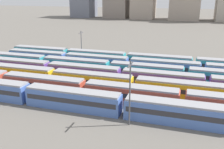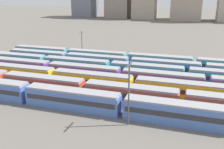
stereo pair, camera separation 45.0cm
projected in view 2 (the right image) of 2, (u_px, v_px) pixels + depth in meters
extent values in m
plane|color=#666059|center=(34.00, 74.00, 66.53)|extent=(600.00, 600.00, 0.00)
cube|color=#4C70BC|center=(72.00, 100.00, 46.51)|extent=(18.00, 3.00, 3.40)
cube|color=#2D2D33|center=(72.00, 98.00, 46.39)|extent=(17.20, 3.06, 0.90)
cube|color=#939399|center=(72.00, 90.00, 45.94)|extent=(17.60, 2.70, 0.35)
cube|color=#4C70BC|center=(179.00, 114.00, 41.11)|extent=(18.00, 3.00, 3.40)
cube|color=#2D2D33|center=(179.00, 112.00, 40.98)|extent=(17.20, 3.06, 0.90)
cube|color=#939399|center=(180.00, 104.00, 40.53)|extent=(17.60, 2.70, 0.35)
cube|color=#BC4C38|center=(44.00, 85.00, 53.87)|extent=(18.00, 3.00, 3.40)
cube|color=#2D2D33|center=(43.00, 83.00, 53.75)|extent=(17.20, 3.06, 0.90)
cube|color=#939399|center=(43.00, 77.00, 53.30)|extent=(17.60, 2.70, 0.35)
cube|color=#BC4C38|center=(131.00, 96.00, 48.46)|extent=(18.00, 3.00, 3.40)
cube|color=#2D2D33|center=(131.00, 94.00, 48.34)|extent=(17.20, 3.06, 0.90)
cube|color=#939399|center=(131.00, 86.00, 47.89)|extent=(17.60, 2.70, 0.35)
cube|color=yellow|center=(19.00, 74.00, 61.45)|extent=(18.00, 3.00, 3.40)
cube|color=#2D2D33|center=(19.00, 72.00, 61.32)|extent=(17.20, 3.06, 0.90)
cube|color=#939399|center=(18.00, 66.00, 60.87)|extent=(17.60, 2.70, 0.35)
cube|color=yellow|center=(92.00, 82.00, 56.04)|extent=(18.00, 3.00, 3.40)
cube|color=#2D2D33|center=(92.00, 80.00, 55.91)|extent=(17.20, 3.06, 0.90)
cube|color=#939399|center=(92.00, 74.00, 55.46)|extent=(17.60, 2.70, 0.35)
cube|color=yellow|center=(180.00, 91.00, 50.63)|extent=(18.00, 3.00, 3.40)
cube|color=#2D2D33|center=(180.00, 89.00, 50.50)|extent=(17.20, 3.06, 0.90)
cube|color=#939399|center=(181.00, 82.00, 50.05)|extent=(17.60, 2.70, 0.35)
cube|color=#6B429E|center=(18.00, 67.00, 67.38)|extent=(18.00, 3.00, 3.40)
cube|color=#2D2D33|center=(18.00, 65.00, 67.25)|extent=(17.20, 3.06, 0.90)
cube|color=#939399|center=(17.00, 60.00, 66.80)|extent=(17.60, 2.70, 0.35)
cube|color=#6B429E|center=(84.00, 73.00, 61.97)|extent=(18.00, 3.00, 3.40)
cube|color=#2D2D33|center=(84.00, 71.00, 61.84)|extent=(17.20, 3.06, 0.90)
cube|color=#939399|center=(83.00, 66.00, 61.39)|extent=(17.60, 2.70, 0.35)
cube|color=#6B429E|center=(162.00, 81.00, 56.56)|extent=(18.00, 3.00, 3.40)
cube|color=#2D2D33|center=(162.00, 79.00, 56.43)|extent=(17.20, 3.06, 0.90)
cube|color=#939399|center=(162.00, 73.00, 55.98)|extent=(17.60, 2.70, 0.35)
cube|color=teal|center=(16.00, 60.00, 73.37)|extent=(18.00, 3.00, 3.40)
cube|color=#2D2D33|center=(16.00, 59.00, 73.25)|extent=(17.20, 3.06, 0.90)
cube|color=#939399|center=(16.00, 54.00, 72.80)|extent=(17.60, 2.70, 0.35)
cube|color=teal|center=(76.00, 66.00, 67.96)|extent=(18.00, 3.00, 3.40)
cube|color=#2D2D33|center=(76.00, 64.00, 67.84)|extent=(17.20, 3.06, 0.90)
cube|color=#939399|center=(76.00, 59.00, 67.39)|extent=(17.60, 2.70, 0.35)
cube|color=teal|center=(146.00, 72.00, 62.55)|extent=(18.00, 3.00, 3.40)
cube|color=#2D2D33|center=(146.00, 71.00, 62.43)|extent=(17.20, 3.06, 0.90)
cube|color=#939399|center=(147.00, 65.00, 61.98)|extent=(17.60, 2.70, 0.35)
cube|color=#4C70BC|center=(38.00, 57.00, 76.98)|extent=(18.00, 3.00, 3.40)
cube|color=#2D2D33|center=(38.00, 56.00, 76.85)|extent=(17.20, 3.06, 0.90)
cube|color=#939399|center=(38.00, 51.00, 76.40)|extent=(17.60, 2.70, 0.35)
cube|color=#4C70BC|center=(97.00, 62.00, 71.57)|extent=(18.00, 3.00, 3.40)
cube|color=#2D2D33|center=(97.00, 61.00, 71.44)|extent=(17.20, 3.06, 0.90)
cube|color=#939399|center=(97.00, 56.00, 70.99)|extent=(17.60, 2.70, 0.35)
cube|color=#4C70BC|center=(165.00, 68.00, 66.16)|extent=(18.00, 3.00, 3.40)
cube|color=#2D2D33|center=(165.00, 66.00, 66.03)|extent=(17.20, 3.06, 0.90)
cube|color=#939399|center=(165.00, 61.00, 65.58)|extent=(17.60, 2.70, 0.35)
cube|color=teal|center=(42.00, 53.00, 82.29)|extent=(18.00, 3.00, 3.40)
cube|color=#2D2D33|center=(42.00, 52.00, 82.17)|extent=(17.20, 3.06, 0.90)
cube|color=#939399|center=(41.00, 47.00, 81.71)|extent=(17.60, 2.70, 0.35)
cube|color=teal|center=(96.00, 57.00, 76.88)|extent=(18.00, 3.00, 3.40)
cube|color=#2D2D33|center=(96.00, 56.00, 76.76)|extent=(17.20, 3.06, 0.90)
cube|color=#939399|center=(96.00, 51.00, 76.31)|extent=(17.60, 2.70, 0.35)
cube|color=teal|center=(159.00, 62.00, 71.47)|extent=(18.00, 3.00, 3.40)
cube|color=#2D2D33|center=(159.00, 61.00, 71.35)|extent=(17.20, 3.06, 0.90)
cube|color=#939399|center=(160.00, 56.00, 70.90)|extent=(17.60, 2.70, 0.35)
cylinder|color=#4C4C51|center=(129.00, 94.00, 39.58)|extent=(0.24, 0.24, 10.73)
cube|color=#47474C|center=(129.00, 65.00, 38.11)|extent=(0.16, 3.20, 0.16)
cylinder|color=#4C4C51|center=(82.00, 45.00, 80.57)|extent=(0.24, 0.24, 8.97)
cube|color=#47474C|center=(82.00, 33.00, 79.38)|extent=(0.16, 3.20, 0.16)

